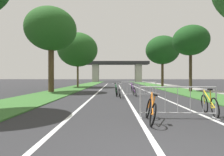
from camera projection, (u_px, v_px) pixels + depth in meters
name	position (u px, v px, depth m)	size (l,w,h in m)	color
grass_verge_left	(83.00, 86.00, 28.83)	(3.31, 64.28, 0.05)	#386B2D
grass_verge_right	(156.00, 86.00, 28.67)	(3.31, 64.28, 0.05)	#386B2D
sidewalk_path_right	(172.00, 86.00, 28.63)	(1.92, 64.28, 0.08)	gray
lane_stripe_center	(121.00, 89.00, 21.05)	(0.14, 37.18, 0.01)	silver
lane_stripe_right_lane	(141.00, 89.00, 21.02)	(0.14, 37.18, 0.01)	silver
lane_stripe_left_lane	(102.00, 89.00, 21.08)	(0.14, 37.18, 0.01)	silver
overpass_bridge	(117.00, 67.00, 55.56)	(19.75, 4.02, 6.41)	#2D2D30
tree_left_oak_mid	(51.00, 30.00, 16.16)	(4.60, 4.60, 7.73)	#4C3823
tree_left_pine_far	(78.00, 50.00, 24.47)	(5.49, 5.49, 7.53)	brown
tree_right_pine_near	(191.00, 41.00, 16.75)	(3.33, 3.33, 6.28)	#3D2D1E
tree_right_maple_mid	(162.00, 50.00, 25.74)	(4.85, 4.85, 7.41)	#4C3823
crowd_barrier_nearest	(178.00, 102.00, 5.81)	(2.51, 0.57, 1.05)	#ADADB2
crowd_barrier_second	(139.00, 89.00, 12.40)	(2.51, 0.52, 1.05)	#ADADB2
bicycle_yellow_0	(209.00, 104.00, 6.29)	(0.55, 1.69, 0.97)	black
bicycle_orange_2	(151.00, 110.00, 5.35)	(0.54, 1.71, 0.91)	black
bicycle_silver_3	(119.00, 92.00, 11.90)	(0.52, 1.73, 0.99)	black
bicycle_green_4	(116.00, 91.00, 12.88)	(0.54, 1.72, 0.97)	black
bicycle_purple_5	(134.00, 91.00, 12.96)	(0.52, 1.74, 0.99)	black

